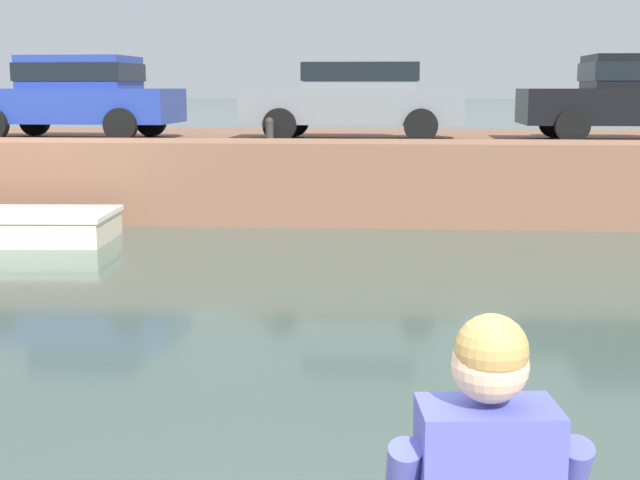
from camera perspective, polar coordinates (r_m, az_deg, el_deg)
ground_plane at (r=9.38m, az=0.43°, el=-5.29°), size 400.00×400.00×0.00m
far_quay_wall at (r=18.43m, az=2.30°, el=4.44°), size 60.00×6.00×1.48m
far_wall_coping at (r=15.50m, az=1.97°, el=6.33°), size 60.00×0.24×0.08m
car_leftmost_blue at (r=17.65m, az=-15.31°, el=9.03°), size 3.96×2.13×1.54m
car_left_inner_grey at (r=16.67m, az=2.38°, el=9.34°), size 4.10×2.05×1.54m
car_centre_black at (r=17.28m, az=19.70°, el=8.80°), size 4.06×2.04×1.54m
mooring_bollard_mid at (r=15.73m, az=-3.25°, el=7.10°), size 0.15×0.15×0.45m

